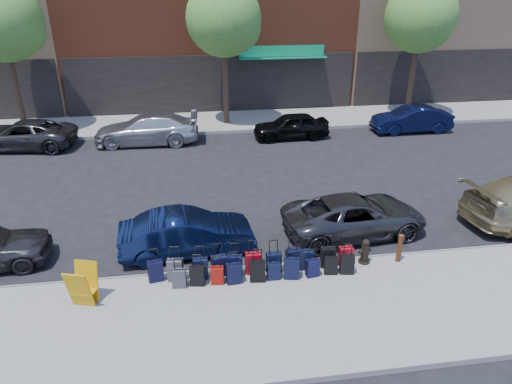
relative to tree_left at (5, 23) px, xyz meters
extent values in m
plane|color=black|center=(9.86, -9.50, -5.41)|extent=(120.00, 120.00, 0.00)
cube|color=gray|center=(9.86, -16.00, -5.34)|extent=(60.00, 4.00, 0.15)
cube|color=gray|center=(9.86, 0.50, -5.34)|extent=(60.00, 4.00, 0.15)
cube|color=gray|center=(9.86, -13.98, -5.34)|extent=(60.00, 0.08, 0.15)
cube|color=gray|center=(9.86, -1.52, -5.34)|extent=(60.00, 0.08, 0.15)
cube|color=black|center=(9.86, 2.45, -3.71)|extent=(16.66, 0.15, 3.40)
cube|color=#0D7C52|center=(13.86, 2.10, -2.21)|extent=(5.00, 0.91, 0.27)
cube|color=#0D7C52|center=(13.86, 2.40, -1.86)|extent=(5.00, 0.10, 0.60)
cube|color=black|center=(25.86, 2.45, -3.71)|extent=(14.70, 0.15, 3.40)
cylinder|color=black|center=(-0.14, 0.00, -2.86)|extent=(0.30, 0.30, 4.80)
sphere|color=#377B29|center=(-0.14, 0.00, 0.11)|extent=(3.80, 3.80, 3.80)
sphere|color=#377B29|center=(0.46, 0.00, -0.27)|extent=(2.58, 2.58, 2.58)
cylinder|color=black|center=(10.36, 0.00, -2.86)|extent=(0.30, 0.30, 4.80)
sphere|color=#377B29|center=(10.36, 0.00, 0.11)|extent=(3.80, 3.80, 3.80)
sphere|color=#377B29|center=(10.96, 0.00, -0.27)|extent=(2.58, 2.58, 2.58)
cylinder|color=black|center=(20.86, 0.00, -2.86)|extent=(0.30, 0.30, 4.80)
sphere|color=#377B29|center=(20.86, 0.00, 0.11)|extent=(3.80, 3.80, 3.80)
sphere|color=#377B29|center=(21.46, 0.00, -0.27)|extent=(2.58, 2.58, 2.58)
cube|color=black|center=(7.28, -14.27, -4.97)|extent=(0.42, 0.28, 0.58)
cylinder|color=black|center=(7.28, -14.27, -4.34)|extent=(0.22, 0.07, 0.03)
cube|color=#424248|center=(7.79, -14.31, -4.96)|extent=(0.43, 0.27, 0.61)
cylinder|color=black|center=(7.79, -14.31, -4.30)|extent=(0.23, 0.06, 0.03)
cube|color=black|center=(8.43, -14.31, -4.97)|extent=(0.40, 0.24, 0.58)
cylinder|color=black|center=(8.43, -14.31, -4.34)|extent=(0.22, 0.05, 0.03)
cube|color=black|center=(8.93, -14.28, -4.96)|extent=(0.43, 0.29, 0.59)
cylinder|color=black|center=(8.93, -14.28, -4.32)|extent=(0.22, 0.07, 0.03)
cube|color=black|center=(9.34, -14.30, -4.97)|extent=(0.42, 0.27, 0.59)
cylinder|color=black|center=(9.34, -14.30, -4.33)|extent=(0.22, 0.06, 0.03)
cube|color=maroon|center=(9.83, -14.29, -4.96)|extent=(0.40, 0.22, 0.60)
cylinder|color=black|center=(9.83, -14.29, -4.30)|extent=(0.23, 0.03, 0.03)
cube|color=black|center=(10.38, -14.33, -4.96)|extent=(0.41, 0.24, 0.59)
cylinder|color=black|center=(10.38, -14.33, -4.32)|extent=(0.22, 0.04, 0.03)
cube|color=black|center=(10.93, -14.28, -4.96)|extent=(0.43, 0.27, 0.61)
cylinder|color=black|center=(10.93, -14.28, -4.30)|extent=(0.23, 0.06, 0.03)
cube|color=black|center=(11.28, -14.32, -4.97)|extent=(0.42, 0.28, 0.58)
cylinder|color=black|center=(11.28, -14.32, -4.35)|extent=(0.22, 0.07, 0.03)
cube|color=black|center=(11.89, -14.29, -4.97)|extent=(0.42, 0.27, 0.59)
cylinder|color=black|center=(11.89, -14.29, -4.33)|extent=(0.22, 0.06, 0.03)
cube|color=#A40A18|center=(12.39, -14.28, -4.98)|extent=(0.37, 0.21, 0.55)
cylinder|color=black|center=(12.39, -14.28, -4.38)|extent=(0.21, 0.04, 0.03)
cube|color=#3A393E|center=(7.88, -14.63, -5.00)|extent=(0.36, 0.23, 0.51)
cylinder|color=black|center=(7.88, -14.63, -4.44)|extent=(0.20, 0.05, 0.03)
cube|color=black|center=(8.35, -14.60, -4.99)|extent=(0.40, 0.27, 0.54)
cylinder|color=black|center=(8.35, -14.60, -4.40)|extent=(0.21, 0.07, 0.03)
cube|color=maroon|center=(8.85, -14.62, -5.02)|extent=(0.35, 0.23, 0.49)
cylinder|color=black|center=(8.85, -14.62, -4.49)|extent=(0.19, 0.05, 0.03)
cube|color=black|center=(9.28, -14.66, -4.98)|extent=(0.40, 0.26, 0.56)
cylinder|color=black|center=(9.28, -14.66, -4.37)|extent=(0.21, 0.05, 0.03)
cube|color=black|center=(9.89, -14.65, -4.98)|extent=(0.41, 0.27, 0.57)
cylinder|color=black|center=(9.89, -14.65, -4.35)|extent=(0.22, 0.06, 0.03)
cube|color=black|center=(10.33, -14.64, -5.02)|extent=(0.33, 0.19, 0.48)
cylinder|color=black|center=(10.33, -14.64, -4.50)|extent=(0.18, 0.03, 0.03)
cube|color=black|center=(10.80, -14.66, -4.97)|extent=(0.43, 0.30, 0.58)
cylinder|color=black|center=(10.80, -14.66, -4.34)|extent=(0.22, 0.07, 0.03)
cube|color=black|center=(11.36, -14.66, -5.01)|extent=(0.36, 0.24, 0.50)
cylinder|color=black|center=(11.36, -14.66, -4.47)|extent=(0.19, 0.06, 0.03)
cube|color=black|center=(11.87, -14.62, -5.01)|extent=(0.36, 0.24, 0.50)
cylinder|color=black|center=(11.87, -14.62, -4.47)|extent=(0.19, 0.06, 0.03)
cube|color=black|center=(12.31, -14.66, -4.99)|extent=(0.40, 0.27, 0.54)
cylinder|color=black|center=(12.31, -14.66, -4.41)|extent=(0.21, 0.07, 0.03)
cylinder|color=black|center=(12.96, -14.24, -5.23)|extent=(0.33, 0.33, 0.05)
cylinder|color=black|center=(12.96, -14.24, -4.95)|extent=(0.22, 0.22, 0.51)
sphere|color=black|center=(12.96, -14.24, -4.64)|extent=(0.20, 0.20, 0.20)
cylinder|color=black|center=(12.96, -14.24, -4.90)|extent=(0.37, 0.16, 0.09)
cylinder|color=#38190C|center=(13.92, -14.32, -4.86)|extent=(0.13, 0.13, 0.81)
cylinder|color=#38190C|center=(13.92, -14.32, -4.45)|extent=(0.15, 0.15, 0.04)
cube|color=#CD920B|center=(5.57, -15.13, -4.74)|extent=(0.62, 0.41, 1.03)
cube|color=#CD920B|center=(5.68, -14.78, -4.74)|extent=(0.62, 0.41, 1.03)
cube|color=#CD920B|center=(5.63, -14.96, -4.90)|extent=(0.66, 0.53, 0.02)
imported|color=#0D183C|center=(8.11, -12.77, -4.77)|extent=(3.96, 1.66, 1.27)
imported|color=#353538|center=(13.30, -12.40, -4.79)|extent=(4.69, 2.55, 1.25)
imported|color=#303032|center=(0.53, -2.41, -4.75)|extent=(5.00, 2.79, 1.32)
imported|color=silver|center=(6.27, -2.52, -4.69)|extent=(5.07, 2.22, 1.45)
imported|color=black|center=(13.36, -2.77, -4.77)|extent=(3.80, 1.62, 1.28)
imported|color=#0B1133|center=(19.83, -2.62, -4.74)|extent=(4.10, 1.47, 1.35)
camera|label=1|loc=(8.44, -24.38, 1.89)|focal=32.00mm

